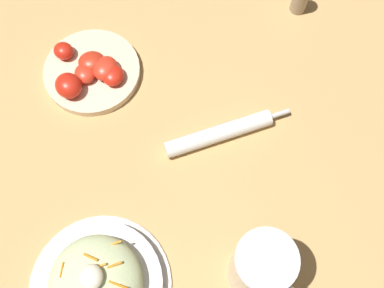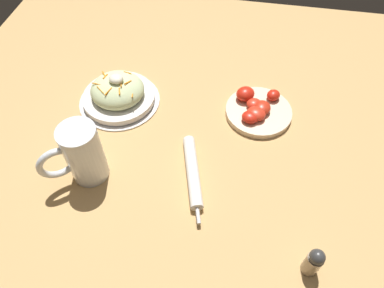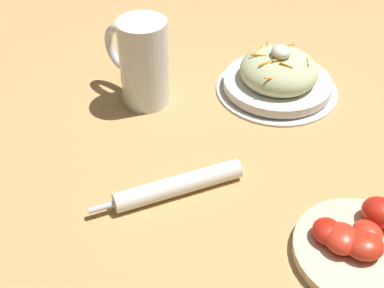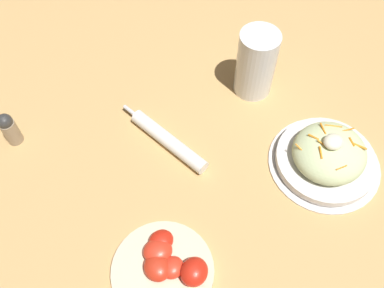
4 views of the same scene
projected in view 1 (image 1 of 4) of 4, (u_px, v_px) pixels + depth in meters
ground_plane at (196, 143)px, 0.80m from camera, size 1.43×1.43×0.00m
salad_plate at (97, 284)px, 0.69m from camera, size 0.22×0.22×0.09m
beer_mug at (261, 270)px, 0.66m from camera, size 0.12×0.11×0.15m
napkin_roll at (220, 133)px, 0.79m from camera, size 0.08×0.22×0.03m
tomato_plate at (90, 72)px, 0.84m from camera, size 0.17×0.17×0.05m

